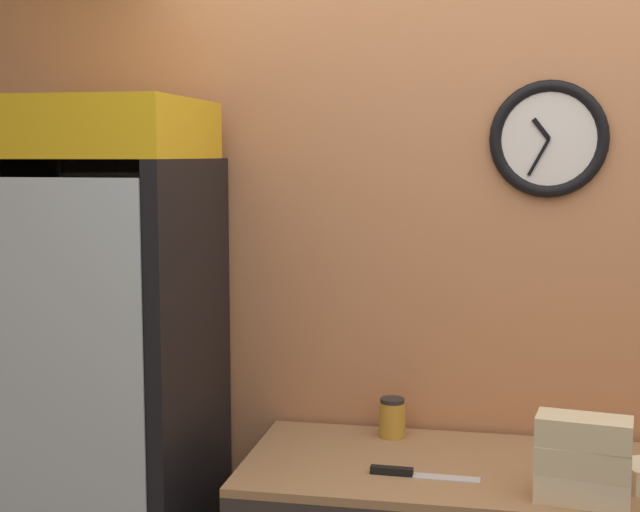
{
  "coord_description": "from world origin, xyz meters",
  "views": [
    {
      "loc": [
        -0.12,
        -1.71,
        1.85
      ],
      "look_at": [
        -0.64,
        0.93,
        1.54
      ],
      "focal_mm": 50.0,
      "sensor_mm": 36.0,
      "label": 1
    }
  ],
  "objects_px": {
    "sandwich_stack_bottom": "(582,488)",
    "sandwich_stack_top": "(584,431)",
    "chefs_knife": "(409,473)",
    "condiment_jar": "(392,418)",
    "sandwich_stack_middle": "(583,460)",
    "beverage_cooler": "(110,390)"
  },
  "relations": [
    {
      "from": "sandwich_stack_middle",
      "to": "sandwich_stack_top",
      "type": "xyz_separation_m",
      "value": [
        -0.0,
        0.0,
        0.08
      ]
    },
    {
      "from": "sandwich_stack_bottom",
      "to": "sandwich_stack_top",
      "type": "height_order",
      "value": "sandwich_stack_top"
    },
    {
      "from": "sandwich_stack_bottom",
      "to": "condiment_jar",
      "type": "xyz_separation_m",
      "value": [
        -0.56,
        0.45,
        0.02
      ]
    },
    {
      "from": "sandwich_stack_top",
      "to": "condiment_jar",
      "type": "xyz_separation_m",
      "value": [
        -0.56,
        0.45,
        -0.13
      ]
    },
    {
      "from": "sandwich_stack_bottom",
      "to": "condiment_jar",
      "type": "bearing_deg",
      "value": 141.1
    },
    {
      "from": "sandwich_stack_bottom",
      "to": "condiment_jar",
      "type": "height_order",
      "value": "condiment_jar"
    },
    {
      "from": "chefs_knife",
      "to": "condiment_jar",
      "type": "height_order",
      "value": "condiment_jar"
    },
    {
      "from": "beverage_cooler",
      "to": "sandwich_stack_top",
      "type": "distance_m",
      "value": 1.48
    },
    {
      "from": "beverage_cooler",
      "to": "chefs_knife",
      "type": "height_order",
      "value": "beverage_cooler"
    },
    {
      "from": "beverage_cooler",
      "to": "sandwich_stack_bottom",
      "type": "distance_m",
      "value": 1.48
    },
    {
      "from": "sandwich_stack_top",
      "to": "chefs_knife",
      "type": "xyz_separation_m",
      "value": [
        -0.47,
        0.1,
        -0.18
      ]
    },
    {
      "from": "sandwich_stack_middle",
      "to": "sandwich_stack_top",
      "type": "distance_m",
      "value": 0.08
    },
    {
      "from": "beverage_cooler",
      "to": "sandwich_stack_top",
      "type": "bearing_deg",
      "value": -10.37
    },
    {
      "from": "sandwich_stack_middle",
      "to": "chefs_knife",
      "type": "distance_m",
      "value": 0.49
    },
    {
      "from": "sandwich_stack_top",
      "to": "sandwich_stack_middle",
      "type": "bearing_deg",
      "value": 0.0
    },
    {
      "from": "sandwich_stack_middle",
      "to": "sandwich_stack_top",
      "type": "relative_size",
      "value": 1.0
    },
    {
      "from": "sandwich_stack_bottom",
      "to": "sandwich_stack_top",
      "type": "bearing_deg",
      "value": 180.0
    },
    {
      "from": "sandwich_stack_top",
      "to": "sandwich_stack_bottom",
      "type": "bearing_deg",
      "value": 0.0
    },
    {
      "from": "sandwich_stack_middle",
      "to": "beverage_cooler",
      "type": "bearing_deg",
      "value": 169.63
    },
    {
      "from": "sandwich_stack_bottom",
      "to": "sandwich_stack_top",
      "type": "relative_size",
      "value": 0.99
    },
    {
      "from": "beverage_cooler",
      "to": "sandwich_stack_middle",
      "type": "relative_size",
      "value": 7.8
    },
    {
      "from": "condiment_jar",
      "to": "sandwich_stack_top",
      "type": "bearing_deg",
      "value": -38.9
    }
  ]
}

